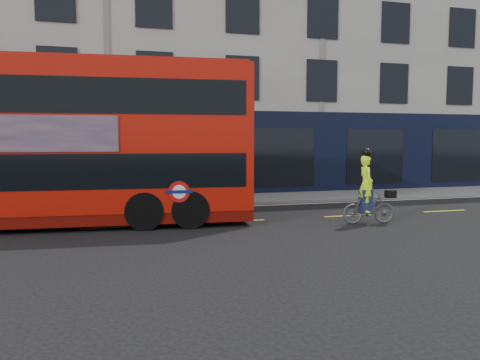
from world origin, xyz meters
name	(u,v)px	position (x,y,z in m)	size (l,w,h in m)	color
ground	(112,237)	(0.00, 0.00, 0.00)	(120.00, 120.00, 0.00)	black
pavement	(111,204)	(0.00, 6.50, 0.06)	(60.00, 3.00, 0.12)	slate
kerb	(111,209)	(0.00, 5.00, 0.07)	(60.00, 0.12, 0.13)	slate
building_terrace	(107,47)	(0.00, 12.94, 7.49)	(50.00, 10.07, 15.00)	#ADACA4
road_edge_line	(111,212)	(0.00, 4.70, 0.00)	(58.00, 0.10, 0.01)	silver
lane_dashes	(111,227)	(0.00, 1.50, 0.00)	(58.00, 0.12, 0.01)	gold
bus	(47,142)	(-1.85, 2.31, 2.59)	(12.70, 3.81, 5.05)	#B31207
cyclist	(368,198)	(7.83, -0.06, 0.81)	(1.75, 0.72, 2.40)	#4F5355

